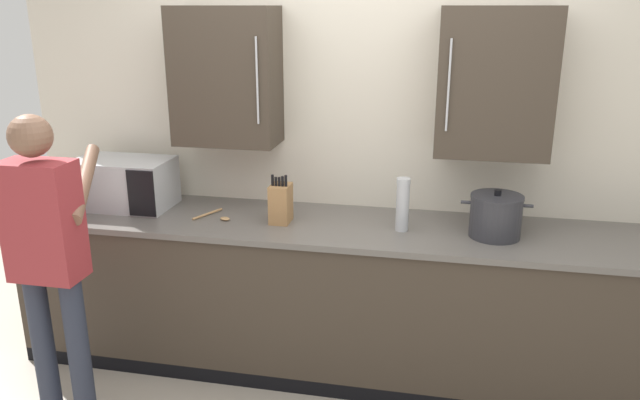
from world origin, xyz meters
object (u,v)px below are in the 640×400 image
Objects in this scene: microwave_oven at (117,183)px; knife_block at (281,203)px; thermos_flask at (403,204)px; wooden_spoon at (216,216)px; stock_pot at (496,216)px; person_figure at (47,249)px.

knife_block is (1.05, -0.07, -0.04)m from microwave_oven.
microwave_oven is at bearing 177.67° from thermos_flask.
microwave_oven is 1.74m from thermos_flask.
thermos_flask is (1.08, 0.01, 0.14)m from wooden_spoon.
person_figure is at bearing -160.39° from stock_pot.
wooden_spoon is 0.95m from person_figure.
person_figure is at bearing -155.28° from thermos_flask.
microwave_oven is 0.47× the size of person_figure.
stock_pot is at bearing 0.43° from thermos_flask.
microwave_oven is at bearing 173.01° from wooden_spoon.
thermos_flask is (0.69, 0.00, 0.04)m from knife_block.
person_figure is (-0.58, -0.75, 0.05)m from wooden_spoon.
microwave_oven is 2.61× the size of thermos_flask.
microwave_oven is at bearing 178.28° from stock_pot.
wooden_spoon is 0.61× the size of stock_pot.
stock_pot is at bearing 19.61° from person_figure.
person_figure is (-0.97, -0.76, -0.06)m from knife_block.
microwave_oven is at bearing 176.05° from knife_block.
microwave_oven reaches higher than stock_pot.
microwave_oven and thermos_flask have the same top height.
wooden_spoon is 1.09m from thermos_flask.
thermos_flask is 0.50m from stock_pot.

